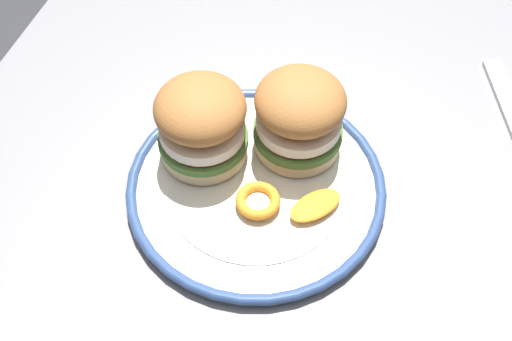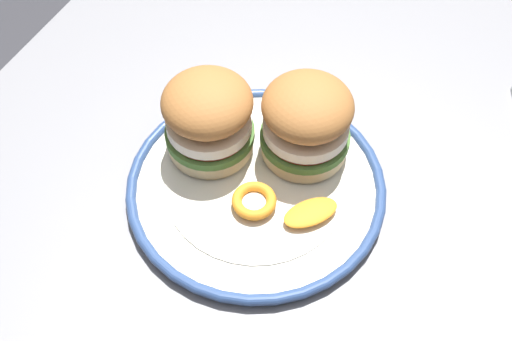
{
  "view_description": "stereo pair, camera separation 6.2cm",
  "coord_description": "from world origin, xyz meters",
  "px_view_note": "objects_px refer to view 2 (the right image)",
  "views": [
    {
      "loc": [
        0.46,
        0.07,
        1.38
      ],
      "look_at": [
        0.07,
        -0.06,
        0.81
      ],
      "focal_mm": 45.54,
      "sensor_mm": 36.0,
      "label": 1
    },
    {
      "loc": [
        0.44,
        0.12,
        1.38
      ],
      "look_at": [
        0.07,
        -0.06,
        0.81
      ],
      "focal_mm": 45.54,
      "sensor_mm": 36.0,
      "label": 2
    }
  ],
  "objects_px": {
    "sandwich_half_left": "(208,117)",
    "sandwich_half_right": "(307,119)",
    "dining_table": "(317,215)",
    "dinner_plate": "(256,187)"
  },
  "relations": [
    {
      "from": "dinner_plate",
      "to": "sandwich_half_right",
      "type": "xyz_separation_m",
      "value": [
        -0.07,
        0.03,
        0.06
      ]
    },
    {
      "from": "dining_table",
      "to": "sandwich_half_left",
      "type": "bearing_deg",
      "value": -71.67
    },
    {
      "from": "dining_table",
      "to": "dinner_plate",
      "type": "bearing_deg",
      "value": -40.11
    },
    {
      "from": "dinner_plate",
      "to": "sandwich_half_left",
      "type": "bearing_deg",
      "value": -109.33
    },
    {
      "from": "dining_table",
      "to": "sandwich_half_right",
      "type": "height_order",
      "value": "sandwich_half_right"
    },
    {
      "from": "dinner_plate",
      "to": "sandwich_half_right",
      "type": "height_order",
      "value": "sandwich_half_right"
    },
    {
      "from": "sandwich_half_left",
      "to": "dinner_plate",
      "type": "bearing_deg",
      "value": 70.67
    },
    {
      "from": "sandwich_half_left",
      "to": "sandwich_half_right",
      "type": "distance_m",
      "value": 0.11
    },
    {
      "from": "dining_table",
      "to": "dinner_plate",
      "type": "xyz_separation_m",
      "value": [
        0.07,
        -0.06,
        0.12
      ]
    },
    {
      "from": "dinner_plate",
      "to": "sandwich_half_left",
      "type": "distance_m",
      "value": 0.09
    }
  ]
}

